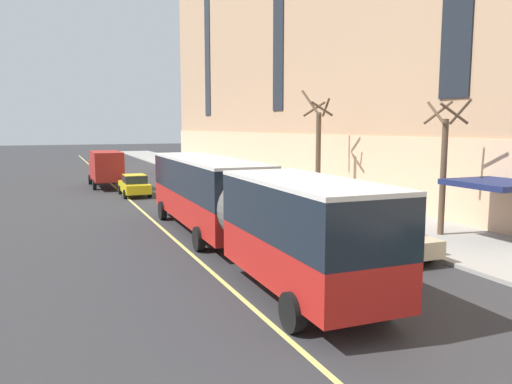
% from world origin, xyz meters
% --- Properties ---
extents(ground_plane, '(260.00, 260.00, 0.00)m').
position_xyz_m(ground_plane, '(0.00, 0.00, 0.00)').
color(ground_plane, '#303033').
extents(sidewalk, '(5.78, 160.00, 0.15)m').
position_xyz_m(sidewalk, '(9.34, 3.00, 0.07)').
color(sidewalk, '#9E9B93').
rests_on(sidewalk, ground).
extents(city_bus, '(3.16, 19.41, 3.52)m').
position_xyz_m(city_bus, '(0.02, -1.07, 2.05)').
color(city_bus, red).
rests_on(city_bus, ground).
extents(parked_car_red_0, '(1.98, 4.53, 1.56)m').
position_xyz_m(parked_car_red_0, '(5.26, 22.51, 0.78)').
color(parked_car_red_0, '#B21E19').
rests_on(parked_car_red_0, ground).
extents(parked_car_champagne_2, '(1.95, 4.79, 1.56)m').
position_xyz_m(parked_car_champagne_2, '(5.27, 11.61, 0.78)').
color(parked_car_champagne_2, '#BCAD89').
rests_on(parked_car_champagne_2, ground).
extents(parked_car_champagne_3, '(2.14, 4.56, 1.56)m').
position_xyz_m(parked_car_champagne_3, '(5.30, -4.06, 0.78)').
color(parked_car_champagne_3, '#BCAD89').
rests_on(parked_car_champagne_3, ground).
extents(parked_car_red_4, '(2.00, 4.34, 1.56)m').
position_xyz_m(parked_car_red_4, '(5.14, 33.43, 0.78)').
color(parked_car_red_4, '#B21E19').
rests_on(parked_car_red_4, ground).
extents(parked_car_champagne_5, '(2.07, 4.72, 1.56)m').
position_xyz_m(parked_car_champagne_5, '(5.39, 5.49, 0.78)').
color(parked_car_champagne_5, '#BCAD89').
rests_on(parked_car_champagne_5, ground).
extents(box_truck, '(2.36, 6.99, 2.99)m').
position_xyz_m(box_truck, '(-2.36, 23.00, 1.71)').
color(box_truck, maroon).
rests_on(box_truck, ground).
extents(taxi_cab, '(1.93, 4.28, 1.56)m').
position_xyz_m(taxi_cab, '(-1.01, 16.92, 0.78)').
color(taxi_cab, yellow).
rests_on(taxi_cab, ground).
extents(street_tree_mid_block, '(1.70, 1.71, 6.03)m').
position_xyz_m(street_tree_mid_block, '(9.52, -2.40, 3.30)').
color(street_tree_mid_block, brown).
rests_on(street_tree_mid_block, sidewalk).
extents(street_tree_far_uptown, '(1.88, 1.90, 7.16)m').
position_xyz_m(street_tree_far_uptown, '(9.48, 8.75, 3.65)').
color(street_tree_far_uptown, brown).
rests_on(street_tree_far_uptown, sidewalk).
extents(lane_centerline, '(0.16, 140.00, 0.01)m').
position_xyz_m(lane_centerline, '(-1.68, 3.00, 0.00)').
color(lane_centerline, '#E0D66B').
rests_on(lane_centerline, ground).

